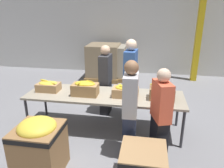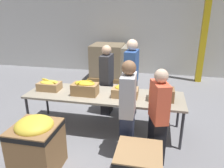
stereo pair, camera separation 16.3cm
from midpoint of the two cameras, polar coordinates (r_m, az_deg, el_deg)
ground_plane at (r=4.56m, az=-2.92°, el=-11.62°), size 30.00×30.00×0.00m
wall_back at (r=8.07m, az=3.53°, el=16.94°), size 16.00×0.08×4.00m
sorting_table at (r=4.23m, az=-3.09°, el=-3.27°), size 3.02×0.89×0.76m
banana_box_0 at (r=4.56m, az=-17.29°, el=-0.55°), size 0.44×0.29×0.23m
banana_box_1 at (r=4.18m, az=-8.15°, el=-1.10°), size 0.49×0.29×0.29m
banana_box_2 at (r=4.08m, az=2.41°, el=-1.79°), size 0.48×0.31×0.24m
banana_box_3 at (r=4.04m, az=11.79°, el=-1.90°), size 0.45×0.30×0.30m
volunteer_0 at (r=4.73m, az=3.80°, el=1.09°), size 0.27×0.48×1.74m
volunteer_1 at (r=3.45m, az=11.21°, el=-8.42°), size 0.32×0.45×1.53m
volunteer_2 at (r=4.91m, az=-2.63°, el=0.88°), size 0.24×0.44×1.59m
volunteer_3 at (r=3.46m, az=3.39°, el=-7.08°), size 0.23×0.44×1.63m
donation_bin_0 at (r=3.49m, az=-19.78°, el=-14.75°), size 0.65×0.65×0.87m
donation_bin_1 at (r=3.21m, az=6.53°, el=-20.41°), size 0.62×0.62×0.56m
support_pillar at (r=7.55m, az=21.57°, el=15.51°), size 0.18×0.18×4.00m
pallet_stack_0 at (r=7.54m, az=-0.79°, el=5.66°), size 1.05×1.05×1.12m
pallet_stack_1 at (r=7.56m, az=-2.27°, el=5.85°), size 0.99×0.99×1.17m
pallet_stack_2 at (r=7.51m, az=-2.78°, el=5.77°), size 1.13×1.13×1.17m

